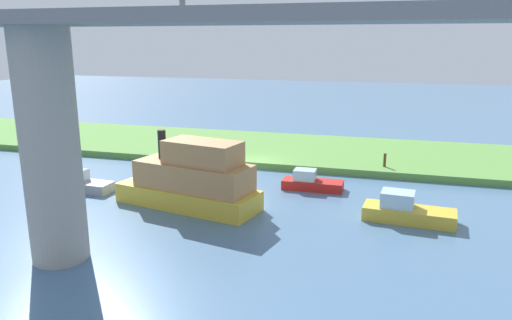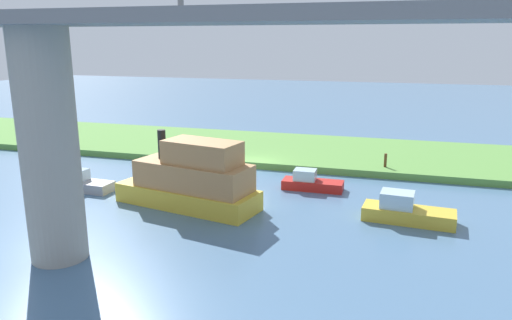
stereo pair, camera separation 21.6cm
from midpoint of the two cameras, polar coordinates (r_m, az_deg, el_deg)
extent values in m
plane|color=#4C7093|center=(35.99, -0.40, -1.04)|extent=(160.00, 160.00, 0.00)
cube|color=#5B9342|center=(41.55, 2.01, 1.35)|extent=(80.00, 12.00, 0.50)
cylinder|color=#9E998E|center=(21.89, -22.90, 1.28)|extent=(2.39, 2.39, 9.87)
cube|color=slate|center=(21.46, -24.25, 14.91)|extent=(74.02, 4.00, 0.50)
cylinder|color=#2D334C|center=(37.83, -4.14, 0.87)|extent=(0.29, 0.29, 0.55)
cylinder|color=blue|center=(37.70, -4.15, 1.72)|extent=(0.45, 0.45, 0.60)
sphere|color=tan|center=(37.61, -4.17, 2.35)|extent=(0.24, 0.24, 0.24)
cylinder|color=brown|center=(35.70, 15.17, -0.03)|extent=(0.20, 0.20, 0.97)
cube|color=gold|center=(28.22, -7.87, -4.26)|extent=(8.83, 4.49, 1.12)
cube|color=#B27F4C|center=(27.57, -7.18, -1.82)|extent=(7.12, 3.86, 1.50)
cube|color=#B27F4C|center=(26.86, -6.13, 0.88)|extent=(4.56, 2.96, 1.31)
cylinder|color=black|center=(28.47, -10.81, 1.84)|extent=(0.47, 0.47, 1.69)
cube|color=#D84C2D|center=(29.28, -11.50, -1.73)|extent=(1.81, 1.96, 0.84)
cube|color=gold|center=(26.89, 17.73, -6.19)|extent=(4.82, 2.06, 0.73)
cube|color=silver|center=(26.67, 16.52, -4.49)|extent=(1.80, 1.47, 0.83)
cube|color=#99999E|center=(32.75, -19.49, -2.84)|extent=(4.01, 1.58, 0.61)
cube|color=silver|center=(32.90, -20.31, -1.64)|extent=(1.47, 1.19, 0.70)
cube|color=red|center=(31.22, 6.89, -2.94)|extent=(3.85, 1.39, 0.60)
cube|color=silver|center=(31.12, 6.00, -1.74)|extent=(1.39, 1.10, 0.68)
camera|label=1|loc=(0.11, -89.80, 0.05)|focal=33.96mm
camera|label=2|loc=(0.11, 90.20, -0.05)|focal=33.96mm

